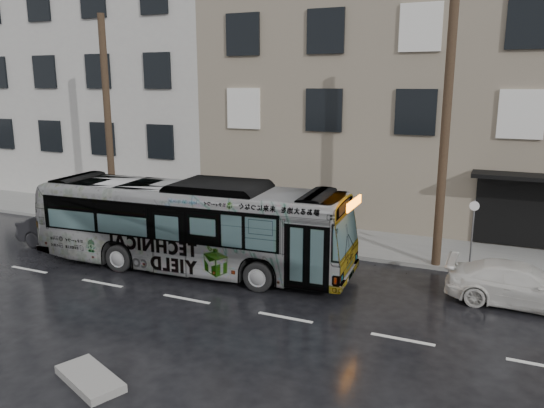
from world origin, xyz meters
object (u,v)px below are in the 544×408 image
(utility_pole_front, at_px, (445,135))
(white_sedan, at_px, (521,285))
(utility_pole_rear, at_px, (108,123))
(bus, at_px, (191,225))
(dark_sedan, at_px, (69,230))
(sign_post, at_px, (472,235))

(utility_pole_front, bearing_deg, white_sedan, -40.61)
(utility_pole_front, bearing_deg, utility_pole_rear, 180.00)
(utility_pole_rear, xyz_separation_m, bus, (6.20, -3.39, -3.09))
(utility_pole_rear, distance_m, dark_sedan, 5.11)
(bus, height_order, dark_sedan, bus)
(bus, distance_m, white_sedan, 10.54)
(utility_pole_rear, relative_size, sign_post, 3.75)
(bus, xyz_separation_m, dark_sedan, (-5.78, 0.21, -0.89))
(sign_post, distance_m, bus, 9.53)
(white_sedan, distance_m, dark_sedan, 16.24)
(sign_post, bearing_deg, white_sedan, -55.83)
(utility_pole_rear, bearing_deg, white_sedan, -7.73)
(utility_pole_rear, relative_size, bus, 0.80)
(utility_pole_front, distance_m, dark_sedan, 14.51)
(bus, relative_size, dark_sedan, 2.74)
(utility_pole_front, xyz_separation_m, white_sedan, (2.63, -2.26, -4.04))
(utility_pole_rear, bearing_deg, bus, -28.67)
(white_sedan, bearing_deg, sign_post, 34.66)
(dark_sedan, bearing_deg, white_sedan, -89.44)
(utility_pole_rear, bearing_deg, sign_post, 0.00)
(sign_post, bearing_deg, dark_sedan, -167.80)
(utility_pole_front, bearing_deg, sign_post, 0.00)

